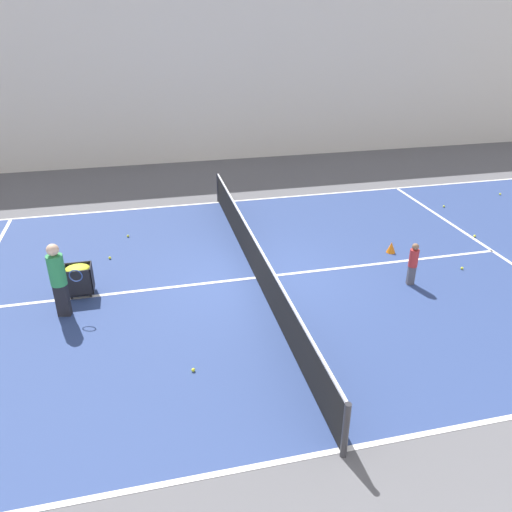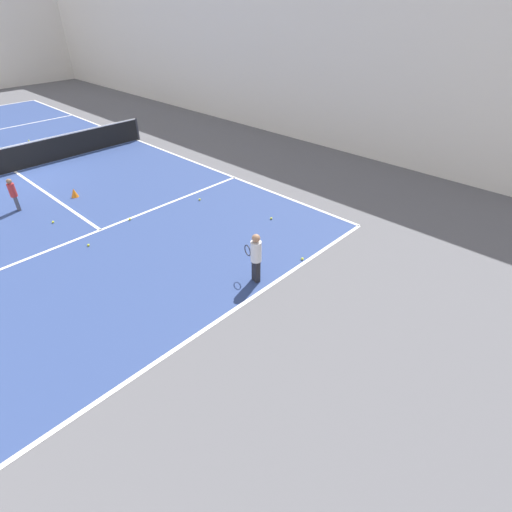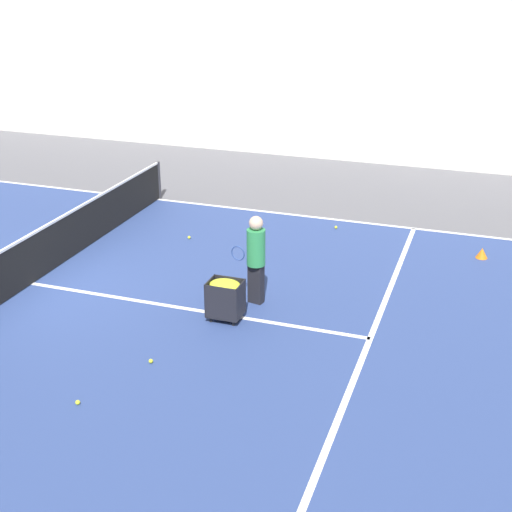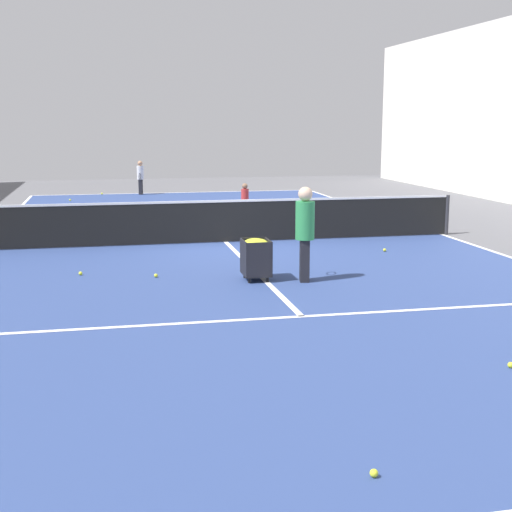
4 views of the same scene
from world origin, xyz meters
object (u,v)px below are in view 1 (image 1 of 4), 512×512
Objects in this scene: coach_at_net at (58,276)px; training_cone_1 at (391,247)px; tennis_net at (256,259)px; ball_cart at (78,275)px; child_midcourt at (413,261)px.

coach_at_net is 5.55× the size of training_cone_1.
coach_at_net is (-0.67, 4.35, 0.44)m from tennis_net.
ball_cart is 2.48× the size of training_cone_1.
coach_at_net is 0.96m from ball_cart.
ball_cart is at bearing -1.75° from child_midcourt.
tennis_net is 4.42m from coach_at_net.
training_cone_1 is (0.55, -3.86, -0.36)m from tennis_net.
tennis_net is at bearing 98.16° from training_cone_1.
tennis_net is 3.68m from child_midcourt.
child_midcourt is at bearing -108.02° from tennis_net.
tennis_net is at bearing -92.03° from ball_cart.
ball_cart is (0.14, 4.07, 0.01)m from tennis_net.
training_cone_1 is at bearing 19.64° from coach_at_net.
child_midcourt is 3.54× the size of training_cone_1.
coach_at_net is at bearing 161.31° from ball_cart.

